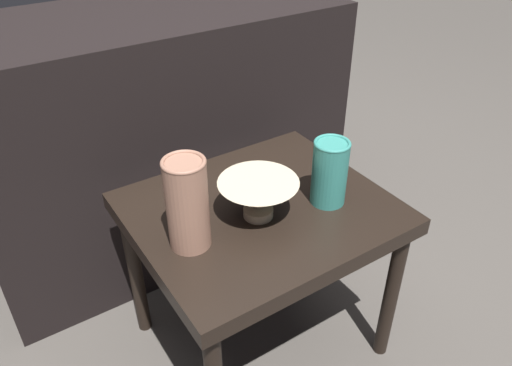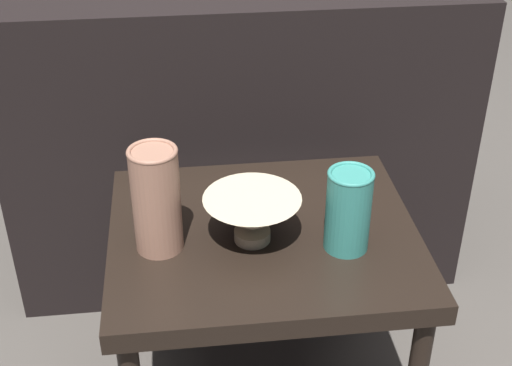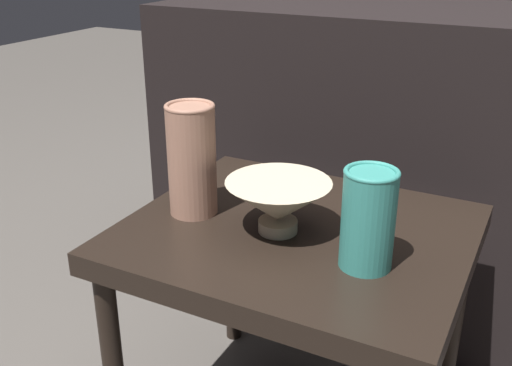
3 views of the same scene
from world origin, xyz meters
The scene contains 6 objects.
ground_plane centered at (0.00, 0.00, 0.00)m, with size 8.00×8.00×0.00m, color #4C4742.
table centered at (0.00, 0.00, 0.40)m, with size 0.57×0.49×0.45m.
couch_backdrop centered at (0.00, 0.57, 0.38)m, with size 1.11×0.50×0.76m.
bowl centered at (-0.02, -0.03, 0.51)m, with size 0.18×0.18×0.09m.
vase_textured_left centered at (-0.19, -0.03, 0.56)m, with size 0.09×0.09×0.20m.
vase_colorful_right centered at (0.14, -0.07, 0.53)m, with size 0.08×0.08×0.16m.
Camera 1 is at (-0.51, -0.76, 1.13)m, focal length 35.00 mm.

